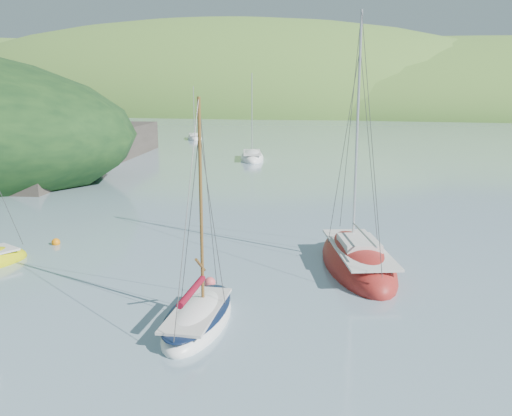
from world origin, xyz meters
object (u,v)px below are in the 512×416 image
(sloop_red, at_px, (357,263))
(distant_sloop_a, at_px, (252,158))
(distant_sloop_c, at_px, (195,138))
(daysailer_white, at_px, (198,319))

(sloop_red, distance_m, distant_sloop_a, 39.01)
(distant_sloop_a, distance_m, distant_sloop_c, 25.68)
(daysailer_white, bearing_deg, distant_sloop_a, 98.48)
(daysailer_white, height_order, distant_sloop_a, distant_sloop_a)
(sloop_red, xyz_separation_m, distant_sloop_a, (-15.62, 35.74, -0.05))
(sloop_red, bearing_deg, distant_sloop_c, 99.42)
(daysailer_white, height_order, distant_sloop_c, daysailer_white)
(daysailer_white, xyz_separation_m, distant_sloop_c, (-26.03, 64.45, -0.05))
(daysailer_white, distance_m, distant_sloop_a, 45.12)
(sloop_red, relative_size, distant_sloop_c, 1.47)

